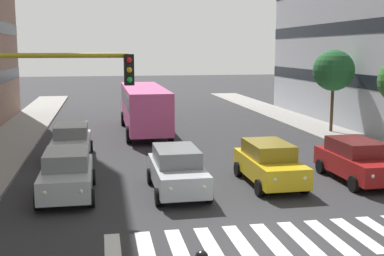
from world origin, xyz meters
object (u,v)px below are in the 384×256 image
(car_0, at_px, (356,160))
(traffic_light_gantry, at_px, (12,123))
(street_tree_2, at_px, (334,71))
(car_3, at_px, (67,173))
(bus_behind_traffic, at_px, (144,104))
(street_lamp_right, at_px, (0,62))
(car_2, at_px, (177,170))
(car_1, at_px, (269,163))
(car_row2_0, at_px, (72,141))

(car_0, bearing_deg, traffic_light_gantry, 25.86)
(traffic_light_gantry, height_order, street_tree_2, traffic_light_gantry)
(car_3, height_order, bus_behind_traffic, bus_behind_traffic)
(traffic_light_gantry, distance_m, street_lamp_right, 7.92)
(car_0, distance_m, car_2, 7.61)
(car_0, height_order, car_1, same)
(bus_behind_traffic, relative_size, street_lamp_right, 1.34)
(car_0, distance_m, car_row2_0, 13.58)
(street_lamp_right, bearing_deg, car_3, 147.30)
(car_1, bearing_deg, traffic_light_gantry, 35.49)
(car_3, distance_m, bus_behind_traffic, 14.39)
(car_1, distance_m, car_row2_0, 10.34)
(car_2, xyz_separation_m, car_3, (4.11, -0.28, 0.00))
(bus_behind_traffic, bearing_deg, car_3, 73.36)
(car_row2_0, bearing_deg, bus_behind_traffic, -120.70)
(car_2, relative_size, street_tree_2, 0.84)
(bus_behind_traffic, bearing_deg, car_0, 118.89)
(car_1, relative_size, car_3, 1.00)
(car_0, distance_m, traffic_light_gantry, 14.17)
(car_1, xyz_separation_m, car_3, (7.97, 0.16, 0.00))
(car_row2_0, height_order, traffic_light_gantry, traffic_light_gantry)
(car_1, xyz_separation_m, street_lamp_right, (10.39, -1.40, 4.08))
(car_0, distance_m, bus_behind_traffic, 15.77)
(car_0, height_order, car_3, same)
(car_2, bearing_deg, car_1, -173.60)
(car_3, bearing_deg, traffic_light_gantry, 82.63)
(car_3, xyz_separation_m, bus_behind_traffic, (-4.11, -13.75, 0.97))
(car_1, bearing_deg, street_lamp_right, -7.66)
(car_0, relative_size, car_3, 1.00)
(car_3, xyz_separation_m, traffic_light_gantry, (0.79, 6.09, 2.81))
(car_0, xyz_separation_m, bus_behind_traffic, (7.61, -13.78, 0.97))
(car_1, bearing_deg, car_2, 6.40)
(bus_behind_traffic, height_order, street_tree_2, street_tree_2)
(car_0, height_order, bus_behind_traffic, bus_behind_traffic)
(car_2, height_order, bus_behind_traffic, bus_behind_traffic)
(car_2, xyz_separation_m, bus_behind_traffic, (-0.00, -14.03, 0.97))
(car_row2_0, distance_m, traffic_light_gantry, 12.91)
(traffic_light_gantry, relative_size, street_tree_2, 1.04)
(car_1, height_order, street_lamp_right, street_lamp_right)
(car_0, bearing_deg, street_tree_2, -111.60)
(bus_behind_traffic, bearing_deg, car_2, 90.00)
(street_lamp_right, bearing_deg, street_tree_2, -152.95)
(car_1, height_order, car_3, same)
(car_1, xyz_separation_m, traffic_light_gantry, (8.75, 6.24, 2.81))
(car_3, bearing_deg, street_lamp_right, -32.70)
(car_0, relative_size, car_row2_0, 1.00)
(car_2, height_order, traffic_light_gantry, traffic_light_gantry)
(car_row2_0, xyz_separation_m, bus_behind_traffic, (-4.30, -7.25, 0.97))
(car_row2_0, distance_m, street_lamp_right, 6.79)
(car_0, relative_size, traffic_light_gantry, 0.81)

